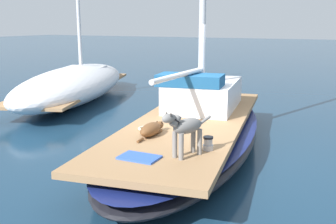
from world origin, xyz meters
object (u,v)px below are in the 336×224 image
deck_winch (208,144)px  coiled_rope (147,129)px  sailboat_main (191,135)px  dog_brown (151,129)px  deck_towel (139,157)px  moored_boat_port_side (74,83)px  dog_grey (185,128)px

deck_winch → coiled_rope: 1.53m
sailboat_main → dog_brown: bearing=-95.8°
coiled_rope → deck_towel: bearing=-64.0°
deck_winch → moored_boat_port_side: 8.20m
coiled_rope → moored_boat_port_side: size_ratio=0.04×
deck_winch → moored_boat_port_side: moored_boat_port_side is taller
deck_winch → sailboat_main: bearing=121.3°
coiled_rope → moored_boat_port_side: (-5.23, 4.23, -0.10)m
deck_winch → coiled_rope: (-1.40, 0.60, -0.08)m
sailboat_main → moored_boat_port_side: size_ratio=0.93×
moored_boat_port_side → sailboat_main: bearing=-29.4°
deck_winch → moored_boat_port_side: (-6.63, 4.83, -0.18)m
dog_grey → sailboat_main: bearing=111.6°
deck_winch → deck_towel: bearing=-132.2°
deck_towel → moored_boat_port_side: size_ratio=0.07×
dog_brown → moored_boat_port_side: (-5.47, 4.51, -0.18)m
dog_grey → deck_towel: dog_grey is taller
dog_brown → moored_boat_port_side: size_ratio=0.12×
dog_grey → deck_winch: size_ratio=4.28×
sailboat_main → dog_grey: bearing=-68.4°
sailboat_main → deck_towel: 2.51m
dog_brown → deck_towel: dog_brown is taller
deck_towel → moored_boat_port_side: bearing=136.4°
sailboat_main → deck_winch: size_ratio=35.99×
deck_towel → coiled_rope: bearing=116.0°
deck_towel → moored_boat_port_side: (-5.91, 5.63, -0.09)m
dog_brown → deck_towel: 1.20m
deck_winch → moored_boat_port_side: bearing=143.9°
coiled_rope → moored_boat_port_side: 6.73m
deck_winch → coiled_rope: size_ratio=0.65×
dog_brown → deck_winch: dog_brown is taller
coiled_rope → deck_towel: (0.68, -1.39, -0.01)m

